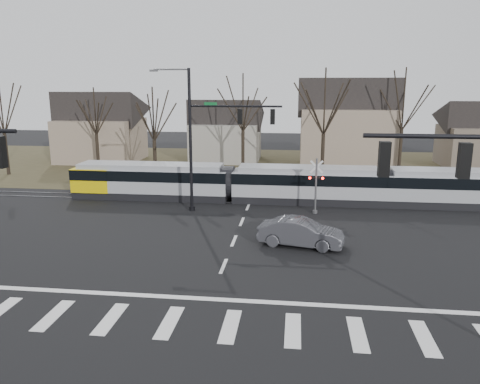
# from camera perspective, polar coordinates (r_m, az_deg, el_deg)

# --- Properties ---
(ground) EXTENTS (140.00, 140.00, 0.00)m
(ground) POSITION_cam_1_polar(r_m,az_deg,el_deg) (22.42, -2.82, -10.91)
(ground) COLOR black
(grass_verge) EXTENTS (140.00, 28.00, 0.01)m
(grass_verge) POSITION_cam_1_polar(r_m,az_deg,el_deg) (53.10, 3.00, 3.11)
(grass_verge) COLOR #38331E
(grass_verge) RESTS_ON ground
(crosswalk) EXTENTS (27.00, 2.60, 0.01)m
(crosswalk) POSITION_cam_1_polar(r_m,az_deg,el_deg) (18.89, -4.94, -15.75)
(crosswalk) COLOR silver
(crosswalk) RESTS_ON ground
(stop_line) EXTENTS (28.00, 0.35, 0.01)m
(stop_line) POSITION_cam_1_polar(r_m,az_deg,el_deg) (20.81, -3.68, -12.88)
(stop_line) COLOR silver
(stop_line) RESTS_ON ground
(lane_dashes) EXTENTS (0.18, 30.00, 0.01)m
(lane_dashes) POSITION_cam_1_polar(r_m,az_deg,el_deg) (37.48, 1.29, -1.04)
(lane_dashes) COLOR silver
(lane_dashes) RESTS_ON ground
(rail_pair) EXTENTS (90.00, 1.52, 0.06)m
(rail_pair) POSITION_cam_1_polar(r_m,az_deg,el_deg) (37.28, 1.26, -1.07)
(rail_pair) COLOR #59595E
(rail_pair) RESTS_ON ground
(tram) EXTENTS (37.40, 2.78, 2.83)m
(tram) POSITION_cam_1_polar(r_m,az_deg,el_deg) (36.98, 7.96, 1.09)
(tram) COLOR gray
(tram) RESTS_ON ground
(sedan) EXTENTS (3.59, 5.50, 1.59)m
(sedan) POSITION_cam_1_polar(r_m,az_deg,el_deg) (27.11, 7.41, -4.92)
(sedan) COLOR #414147
(sedan) RESTS_ON ground
(signal_pole_far) EXTENTS (9.28, 0.44, 10.20)m
(signal_pole_far) POSITION_cam_1_polar(r_m,az_deg,el_deg) (33.40, -3.40, 7.15)
(signal_pole_far) COLOR black
(signal_pole_far) RESTS_ON ground
(rail_crossing_signal) EXTENTS (1.08, 0.36, 4.00)m
(rail_crossing_signal) POSITION_cam_1_polar(r_m,az_deg,el_deg) (33.79, 9.23, 0.52)
(rail_crossing_signal) COLOR #59595B
(rail_crossing_signal) RESTS_ON ground
(tree_row) EXTENTS (59.20, 7.20, 10.00)m
(tree_row) POSITION_cam_1_polar(r_m,az_deg,el_deg) (46.40, 5.04, 7.88)
(tree_row) COLOR black
(tree_row) RESTS_ON ground
(house_a) EXTENTS (9.72, 8.64, 8.60)m
(house_a) POSITION_cam_1_polar(r_m,az_deg,el_deg) (59.27, -16.67, 7.97)
(house_a) COLOR gray
(house_a) RESTS_ON ground
(house_b) EXTENTS (8.64, 7.56, 7.65)m
(house_b) POSITION_cam_1_polar(r_m,az_deg,el_deg) (57.07, -1.73, 7.83)
(house_b) COLOR gray
(house_b) RESTS_ON ground
(house_c) EXTENTS (10.80, 8.64, 10.10)m
(house_c) POSITION_cam_1_polar(r_m,az_deg,el_deg) (53.61, 12.89, 8.53)
(house_c) COLOR gray
(house_c) RESTS_ON ground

